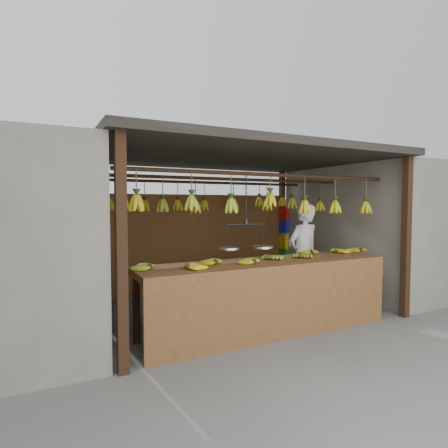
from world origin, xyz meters
TOP-DOWN VIEW (x-y plane):
  - ground at (0.00, 0.00)m, footprint 80.00×80.00m
  - stall at (0.00, 0.33)m, footprint 4.30×3.30m
  - neighbor_right at (3.60, 0.00)m, footprint 3.00×3.00m
  - counter at (-0.12, -1.22)m, footprint 3.51×0.76m
  - hanging_bananas at (0.01, -0.00)m, footprint 3.63×2.26m
  - balance_scale at (-0.35, -1.00)m, footprint 0.71×0.35m
  - vendor at (1.08, -0.37)m, footprint 0.65×0.47m
  - bag_bundles at (1.94, 1.35)m, footprint 0.08×0.26m

SIDE VIEW (x-z plane):
  - ground at x=0.00m, z-range 0.00..0.00m
  - counter at x=-0.12m, z-range 0.23..1.19m
  - vendor at x=1.08m, z-range 0.00..1.63m
  - bag_bundles at x=1.94m, z-range 0.35..1.62m
  - balance_scale at x=-0.35m, z-range 0.65..1.60m
  - neighbor_right at x=3.60m, z-range 0.00..2.30m
  - hanging_bananas at x=0.01m, z-range 1.42..1.81m
  - stall at x=0.00m, z-range 0.77..3.17m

